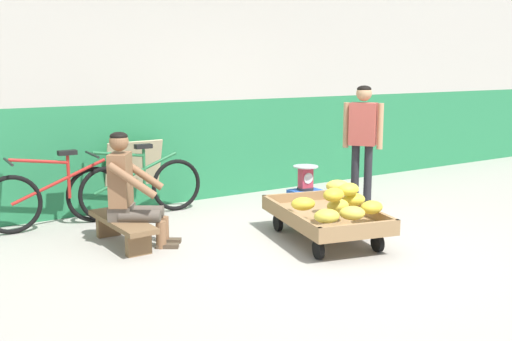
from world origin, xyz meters
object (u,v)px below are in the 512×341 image
at_px(low_bench, 122,226).
at_px(plastic_crate, 305,202).
at_px(bicycle_far_left, 136,187).
at_px(banana_cart, 325,218).
at_px(bicycle_near_left, 60,196).
at_px(shopping_bag, 337,208).
at_px(sign_board, 133,175).
at_px(vendor_seated, 130,190).
at_px(customer_adult, 363,133).
at_px(weighing_scale, 306,177).

bearing_deg(low_bench, plastic_crate, -0.29).
bearing_deg(bicycle_far_left, plastic_crate, -30.98).
bearing_deg(banana_cart, bicycle_near_left, 136.88).
relative_size(bicycle_near_left, shopping_bag, 6.92).
relative_size(low_bench, bicycle_far_left, 0.67).
relative_size(bicycle_near_left, bicycle_far_left, 1.00).
bearing_deg(sign_board, bicycle_far_left, -105.61).
height_order(vendor_seated, sign_board, vendor_seated).
bearing_deg(customer_adult, low_bench, 177.31).
relative_size(low_bench, weighing_scale, 3.70).
xyz_separation_m(banana_cart, weighing_scale, (0.50, 0.97, 0.21)).
bearing_deg(customer_adult, banana_cart, -146.61).
bearing_deg(bicycle_near_left, bicycle_far_left, 1.34).
bearing_deg(bicycle_near_left, customer_adult, -18.65).
xyz_separation_m(customer_adult, shopping_bag, (-0.57, -0.22, -0.83)).
xyz_separation_m(plastic_crate, bicycle_far_left, (-1.73, 1.04, 0.20)).
xyz_separation_m(low_bench, customer_adult, (3.07, -0.14, 0.75)).
relative_size(low_bench, bicycle_near_left, 0.67).
bearing_deg(bicycle_near_left, sign_board, 19.08).
height_order(vendor_seated, bicycle_far_left, vendor_seated).
xyz_separation_m(bicycle_near_left, sign_board, (0.99, 0.34, 0.08)).
height_order(low_bench, vendor_seated, vendor_seated).
height_order(bicycle_near_left, sign_board, sign_board).
height_order(bicycle_far_left, shopping_bag, bicycle_far_left).
relative_size(banana_cart, low_bench, 1.44).
bearing_deg(low_bench, customer_adult, -2.69).
bearing_deg(customer_adult, bicycle_far_left, 154.97).
height_order(low_bench, sign_board, sign_board).
xyz_separation_m(low_bench, vendor_seated, (0.07, -0.05, 0.37)).
height_order(vendor_seated, customer_adult, customer_adult).
relative_size(plastic_crate, weighing_scale, 1.20).
bearing_deg(shopping_bag, plastic_crate, 120.22).
xyz_separation_m(plastic_crate, shopping_bag, (0.20, -0.35, -0.03)).
distance_m(banana_cart, bicycle_near_left, 2.91).
bearing_deg(weighing_scale, shopping_bag, -59.70).
xyz_separation_m(weighing_scale, bicycle_far_left, (-1.73, 1.04, -0.10)).
xyz_separation_m(bicycle_far_left, sign_board, (0.09, 0.32, 0.08)).
xyz_separation_m(weighing_scale, shopping_bag, (0.20, -0.35, -0.33)).
distance_m(plastic_crate, bicycle_near_left, 2.82).
height_order(banana_cart, customer_adult, customer_adult).
distance_m(plastic_crate, weighing_scale, 0.30).
height_order(weighing_scale, shopping_bag, weighing_scale).
distance_m(banana_cart, low_bench, 2.05).
distance_m(plastic_crate, shopping_bag, 0.40).
bearing_deg(bicycle_near_left, vendor_seated, -68.97).
bearing_deg(vendor_seated, bicycle_far_left, 65.33).
relative_size(weighing_scale, bicycle_near_left, 0.18).
bearing_deg(plastic_crate, vendor_seated, -179.04).
distance_m(banana_cart, shopping_bag, 0.95).
bearing_deg(banana_cart, shopping_bag, 41.73).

